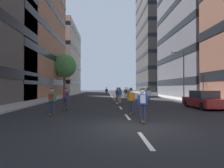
# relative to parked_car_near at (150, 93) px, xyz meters

# --- Properties ---
(ground_plane) EXTENTS (145.32, 145.32, 0.00)m
(ground_plane) POSITION_rel_parked_car_near_xyz_m (-7.04, -2.07, -0.70)
(ground_plane) COLOR black
(sidewalk_left) EXTENTS (2.75, 66.61, 0.14)m
(sidewalk_left) POSITION_rel_parked_car_near_xyz_m (-16.65, 0.96, -0.63)
(sidewalk_left) COLOR #9E9991
(sidewalk_left) RESTS_ON ground_plane
(sidewalk_right) EXTENTS (2.75, 66.61, 0.14)m
(sidewalk_right) POSITION_rel_parked_car_near_xyz_m (2.58, 0.96, -0.63)
(sidewalk_right) COLOR #9E9991
(sidewalk_right) RESTS_ON ground_plane
(lane_markings) EXTENTS (0.16, 57.20, 0.01)m
(lane_markings) POSITION_rel_parked_car_near_xyz_m (-7.04, -0.79, -0.70)
(lane_markings) COLOR silver
(lane_markings) RESTS_ON ground_plane
(building_left_far) EXTENTS (16.60, 22.49, 21.93)m
(building_left_far) POSITION_rel_parked_car_near_xyz_m (-26.26, 28.97, 10.36)
(building_left_far) COLOR #BCB29E
(building_left_far) RESTS_ON ground_plane
(building_right_far) EXTENTS (16.60, 21.13, 37.52)m
(building_right_far) POSITION_rel_parked_car_near_xyz_m (12.19, 28.97, 18.15)
(building_right_far) COLOR #4C4744
(building_right_far) RESTS_ON ground_plane
(parked_car_near) EXTENTS (1.82, 4.40, 1.52)m
(parked_car_near) POSITION_rel_parked_car_near_xyz_m (0.00, 0.00, 0.00)
(parked_car_near) COLOR silver
(parked_car_near) RESTS_ON ground_plane
(parked_car_mid) EXTENTS (1.82, 4.40, 1.52)m
(parked_car_mid) POSITION_rel_parked_car_near_xyz_m (0.00, 6.37, 0.00)
(parked_car_mid) COLOR silver
(parked_car_mid) RESTS_ON ground_plane
(parked_car_far) EXTENTS (1.82, 4.40, 1.52)m
(parked_car_far) POSITION_rel_parked_car_near_xyz_m (0.00, -18.92, 0.00)
(parked_car_far) COLOR maroon
(parked_car_far) RESTS_ON ground_plane
(street_tree_near) EXTENTS (4.87, 4.87, 8.42)m
(street_tree_near) POSITION_rel_parked_car_near_xyz_m (-16.65, 3.69, 5.41)
(street_tree_near) COLOR #4C3823
(street_tree_near) RESTS_ON sidewalk_left
(streetlamp_right) EXTENTS (2.13, 0.30, 6.50)m
(streetlamp_right) POSITION_rel_parked_car_near_xyz_m (1.93, -9.62, 3.44)
(streetlamp_right) COLOR #3F3F44
(streetlamp_right) RESTS_ON sidewalk_right
(skater_0) EXTENTS (0.56, 0.92, 1.78)m
(skater_0) POSITION_rel_parked_car_near_xyz_m (-3.81, -14.97, 0.29)
(skater_0) COLOR brown
(skater_0) RESTS_ON ground_plane
(skater_1) EXTENTS (0.56, 0.92, 1.78)m
(skater_1) POSITION_rel_parked_car_near_xyz_m (-4.98, -3.62, 0.32)
(skater_1) COLOR brown
(skater_1) RESTS_ON ground_plane
(skater_2) EXTENTS (0.55, 0.92, 1.78)m
(skater_2) POSITION_rel_parked_car_near_xyz_m (-6.74, -13.34, 0.32)
(skater_2) COLOR brown
(skater_2) RESTS_ON ground_plane
(skater_3) EXTENTS (0.56, 0.92, 1.78)m
(skater_3) POSITION_rel_parked_car_near_xyz_m (-5.95, 1.94, 0.32)
(skater_3) COLOR brown
(skater_3) RESTS_ON ground_plane
(skater_4) EXTENTS (0.56, 0.92, 1.78)m
(skater_4) POSITION_rel_parked_car_near_xyz_m (-4.41, -1.98, 0.32)
(skater_4) COLOR brown
(skater_4) RESTS_ON ground_plane
(skater_5) EXTENTS (0.56, 0.92, 1.78)m
(skater_5) POSITION_rel_parked_car_near_xyz_m (-6.46, -25.10, 0.32)
(skater_5) COLOR brown
(skater_5) RESTS_ON ground_plane
(skater_6) EXTENTS (0.57, 0.92, 1.78)m
(skater_6) POSITION_rel_parked_car_near_xyz_m (-11.51, -19.76, 0.32)
(skater_6) COLOR brown
(skater_6) RESTS_ON ground_plane
(skater_7) EXTENTS (0.55, 0.91, 1.78)m
(skater_7) POSITION_rel_parked_car_near_xyz_m (-8.06, 4.42, 0.29)
(skater_7) COLOR brown
(skater_7) RESTS_ON ground_plane
(skater_8) EXTENTS (0.54, 0.91, 1.78)m
(skater_8) POSITION_rel_parked_car_near_xyz_m (-11.88, -22.25, 0.32)
(skater_8) COLOR brown
(skater_8) RESTS_ON ground_plane
(skater_9) EXTENTS (0.55, 0.92, 1.78)m
(skater_9) POSITION_rel_parked_car_near_xyz_m (-5.08, 6.28, 0.32)
(skater_9) COLOR brown
(skater_9) RESTS_ON ground_plane
(skater_10) EXTENTS (0.57, 0.92, 1.78)m
(skater_10) POSITION_rel_parked_car_near_xyz_m (-2.59, -9.24, 0.29)
(skater_10) COLOR brown
(skater_10) RESTS_ON ground_plane
(skater_11) EXTENTS (0.57, 0.92, 1.78)m
(skater_11) POSITION_rel_parked_car_near_xyz_m (-6.74, -9.59, 0.32)
(skater_11) COLOR brown
(skater_11) RESTS_ON ground_plane
(skater_12) EXTENTS (0.57, 0.92, 1.78)m
(skater_12) POSITION_rel_parked_car_near_xyz_m (-6.64, -22.01, 0.29)
(skater_12) COLOR brown
(skater_12) RESTS_ON ground_plane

